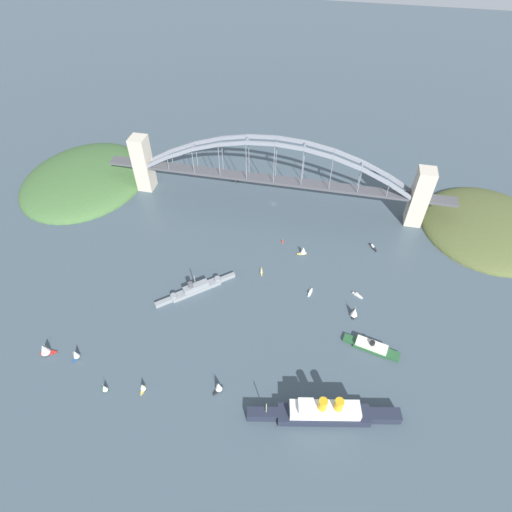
# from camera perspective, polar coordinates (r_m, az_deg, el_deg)

# --- Properties ---
(ground_plane) EXTENTS (1400.00, 1400.00, 0.00)m
(ground_plane) POSITION_cam_1_polar(r_m,az_deg,el_deg) (392.47, 2.41, 7.21)
(ground_plane) COLOR #3D4C56
(harbor_arch_bridge) EXTENTS (311.89, 15.55, 66.67)m
(harbor_arch_bridge) POSITION_cam_1_polar(r_m,az_deg,el_deg) (375.33, 2.54, 10.69)
(harbor_arch_bridge) COLOR #BCB29E
(harbor_arch_bridge) RESTS_ON ground
(headland_west_shore) EXTENTS (113.31, 117.54, 23.92)m
(headland_west_shore) POSITION_cam_1_polar(r_m,az_deg,el_deg) (419.42, 29.19, 3.48)
(headland_west_shore) COLOR #4C562D
(headland_west_shore) RESTS_ON ground
(headland_east_shore) EXTENTS (118.39, 136.91, 28.47)m
(headland_east_shore) POSITION_cam_1_polar(r_m,az_deg,el_deg) (455.77, -22.06, 9.70)
(headland_east_shore) COLOR #3D6033
(headland_east_shore) RESTS_ON ground
(ocean_liner) EXTENTS (89.33, 24.24, 21.17)m
(ocean_liner) POSITION_cam_1_polar(r_m,az_deg,el_deg) (261.01, 9.39, -20.43)
(ocean_liner) COLOR #1E2333
(ocean_liner) RESTS_ON ground
(naval_cruiser) EXTENTS (51.00, 43.99, 16.90)m
(naval_cruiser) POSITION_cam_1_polar(r_m,az_deg,el_deg) (316.13, -8.30, -4.46)
(naval_cruiser) COLOR gray
(naval_cruiser) RESTS_ON ground
(harbor_ferry_steamer) EXTENTS (38.15, 14.81, 7.38)m
(harbor_ferry_steamer) POSITION_cam_1_polar(r_m,az_deg,el_deg) (294.11, 15.56, -11.86)
(harbor_ferry_steamer) COLOR #23512D
(harbor_ferry_steamer) RESTS_ON ground
(seaplane_taxiing_near_bridge) EXTENTS (10.42, 9.00, 4.86)m
(seaplane_taxiing_near_bridge) POSITION_cam_1_polar(r_m,az_deg,el_deg) (422.19, -2.72, 10.61)
(seaplane_taxiing_near_bridge) COLOR #B7B7B2
(seaplane_taxiing_near_bridge) RESTS_ON ground
(small_boat_0) EXTENTS (3.58, 6.49, 6.88)m
(small_boat_0) POSITION_cam_1_polar(r_m,az_deg,el_deg) (277.11, -15.27, -16.94)
(small_boat_0) COLOR gold
(small_boat_0) RESTS_ON ground
(small_boat_1) EXTENTS (7.94, 5.57, 8.34)m
(small_boat_1) POSITION_cam_1_polar(r_m,az_deg,el_deg) (341.34, 6.48, 0.75)
(small_boat_1) COLOR gold
(small_boat_1) RESTS_ON ground
(small_boat_2) EXTENTS (10.79, 7.52, 10.09)m
(small_boat_2) POSITION_cam_1_polar(r_m,az_deg,el_deg) (312.35, -27.00, -11.33)
(small_boat_2) COLOR #B2231E
(small_boat_2) RESTS_ON ground
(small_boat_3) EXTENTS (5.99, 4.23, 6.40)m
(small_boat_3) POSITION_cam_1_polar(r_m,az_deg,el_deg) (283.84, -20.04, -16.62)
(small_boat_3) COLOR #2D6B3D
(small_boat_3) RESTS_ON ground
(small_boat_4) EXTENTS (5.95, 7.41, 9.24)m
(small_boat_4) POSITION_cam_1_polar(r_m,az_deg,el_deg) (268.04, -5.16, -17.38)
(small_boat_4) COLOR black
(small_boat_4) RESTS_ON ground
(small_boat_5) EXTENTS (2.94, 8.33, 2.06)m
(small_boat_5) POSITION_cam_1_polar(r_m,az_deg,el_deg) (315.90, 7.42, -4.97)
(small_boat_5) COLOR silver
(small_boat_5) RESTS_ON ground
(small_boat_6) EXTENTS (5.36, 8.93, 9.70)m
(small_boat_6) POSITION_cam_1_polar(r_m,az_deg,el_deg) (305.22, 13.34, -7.48)
(small_boat_6) COLOR black
(small_boat_6) RESTS_ON ground
(small_boat_7) EXTENTS (7.92, 5.21, 2.18)m
(small_boat_7) POSITION_cam_1_polar(r_m,az_deg,el_deg) (320.68, 13.72, -5.21)
(small_boat_7) COLOR silver
(small_boat_7) RESTS_ON ground
(small_boat_8) EXTENTS (6.78, 9.42, 1.94)m
(small_boat_8) POSITION_cam_1_polar(r_m,az_deg,el_deg) (360.30, 15.70, 1.21)
(small_boat_8) COLOR black
(small_boat_8) RESTS_ON ground
(small_boat_9) EXTENTS (4.50, 7.29, 8.46)m
(small_boat_9) POSITION_cam_1_polar(r_m,az_deg,el_deg) (302.50, -23.50, -12.24)
(small_boat_9) COLOR #234C8C
(small_boat_9) RESTS_ON ground
(small_boat_10) EXTENTS (2.79, 8.43, 1.82)m
(small_boat_10) POSITION_cam_1_polar(r_m,az_deg,el_deg) (327.50, 0.75, -2.13)
(small_boat_10) COLOR gold
(small_boat_10) RESTS_ON ground
(channel_marker_buoy) EXTENTS (2.20, 2.20, 2.75)m
(channel_marker_buoy) POSITION_cam_1_polar(r_m,az_deg,el_deg) (352.17, 3.65, 2.06)
(channel_marker_buoy) COLOR red
(channel_marker_buoy) RESTS_ON ground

